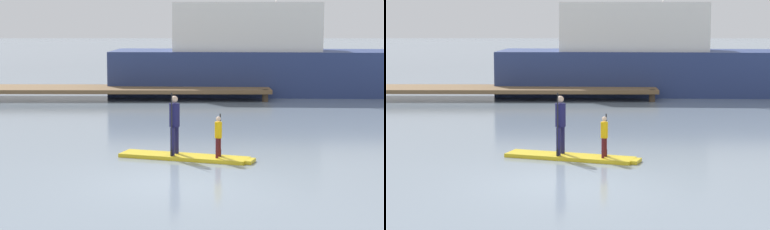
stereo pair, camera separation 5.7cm
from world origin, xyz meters
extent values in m
plane|color=gray|center=(0.00, 0.00, 0.00)|extent=(240.00, 240.00, 0.00)
cube|color=gold|center=(-0.02, 3.00, 0.05)|extent=(3.57, 1.82, 0.10)
cube|color=gold|center=(1.70, 2.44, 0.05)|extent=(0.40, 0.58, 0.09)
cylinder|color=#19194C|center=(-0.21, 3.24, 0.48)|extent=(0.12, 0.12, 0.76)
cylinder|color=#19194C|center=(-0.32, 2.93, 0.48)|extent=(0.12, 0.12, 0.76)
cylinder|color=#19194C|center=(-0.27, 3.09, 1.17)|extent=(0.35, 0.35, 0.63)
sphere|color=beige|center=(-0.27, 3.09, 1.60)|extent=(0.18, 0.18, 0.18)
cylinder|color=black|center=(-0.33, 2.89, 0.95)|extent=(0.03, 0.03, 1.69)
cube|color=black|center=(-0.33, 2.89, 0.19)|extent=(0.07, 0.14, 0.18)
cylinder|color=#4C1419|center=(0.93, 2.81, 0.36)|extent=(0.08, 0.08, 0.52)
cylinder|color=#4C1419|center=(0.86, 2.60, 0.36)|extent=(0.08, 0.08, 0.52)
cylinder|color=#F2B20C|center=(0.90, 2.70, 0.83)|extent=(0.24, 0.24, 0.43)
sphere|color=beige|center=(0.90, 2.70, 1.12)|extent=(0.12, 0.12, 0.12)
cylinder|color=black|center=(0.95, 2.86, 0.67)|extent=(0.03, 0.03, 1.14)
cube|color=black|center=(0.95, 2.86, 0.19)|extent=(0.07, 0.14, 0.18)
cube|color=navy|center=(3.57, 20.00, 1.07)|extent=(15.10, 4.94, 2.15)
cube|color=white|center=(2.73, 20.04, 3.32)|extent=(7.26, 3.93, 2.33)
cube|color=brown|center=(-3.14, 17.73, 0.45)|extent=(13.60, 2.96, 0.18)
cylinder|color=#473828|center=(3.36, 16.55, 0.27)|extent=(0.28, 0.28, 0.54)
cylinder|color=#473828|center=(3.36, 18.91, 0.27)|extent=(0.28, 0.28, 0.54)
camera|label=1|loc=(0.41, -16.28, 3.75)|focal=68.46mm
camera|label=2|loc=(0.47, -16.28, 3.75)|focal=68.46mm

